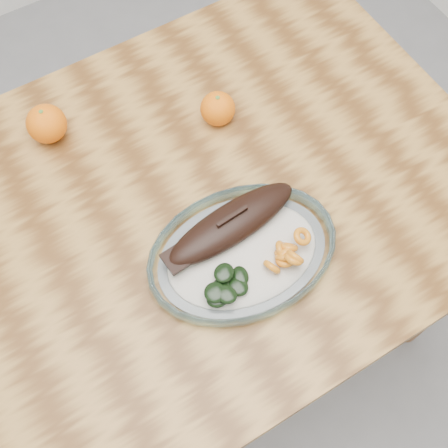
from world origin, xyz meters
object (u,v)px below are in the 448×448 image
object	(u,v)px
dining_table	(173,234)
orange_left	(47,124)
orange_right	(218,109)
plated_meal	(242,251)

from	to	relation	value
dining_table	orange_left	size ratio (longest dim) A/B	16.17
orange_left	orange_right	xyz separation A→B (m)	(0.29, -0.13, -0.00)
orange_left	orange_right	distance (m)	0.32
plated_meal	orange_left	bearing A→B (deg)	121.99
orange_right	dining_table	bearing A→B (deg)	-144.63
plated_meal	orange_right	size ratio (longest dim) A/B	9.91
dining_table	orange_left	xyz separation A→B (m)	(-0.11, 0.26, 0.14)
plated_meal	orange_left	distance (m)	0.44
dining_table	orange_right	bearing A→B (deg)	35.37
orange_left	plated_meal	bearing A→B (deg)	-65.70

